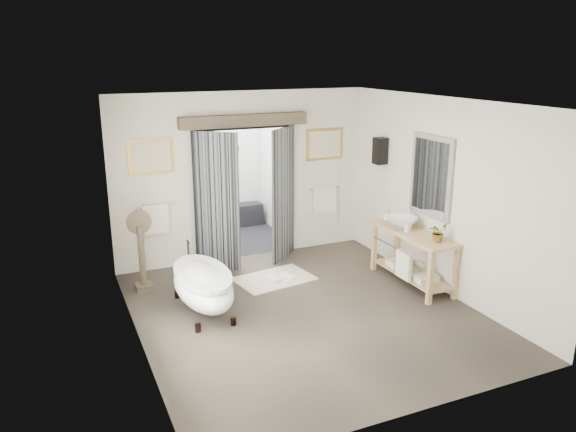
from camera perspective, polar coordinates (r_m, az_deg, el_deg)
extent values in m
plane|color=#4F4437|center=(7.97, 1.77, -9.78)|extent=(5.00, 5.00, 0.00)
cube|color=beige|center=(5.43, 13.43, -6.33)|extent=(4.50, 0.02, 2.90)
cube|color=beige|center=(6.82, -15.44, -1.80)|extent=(0.02, 5.00, 2.90)
cube|color=beige|center=(8.64, 15.46, 1.94)|extent=(0.02, 5.00, 2.90)
cube|color=beige|center=(9.32, -13.44, 3.11)|extent=(1.45, 0.02, 2.90)
cube|color=beige|center=(10.29, 3.51, 4.73)|extent=(1.45, 0.02, 2.90)
cube|color=beige|center=(9.52, -4.71, 10.78)|extent=(1.60, 0.02, 0.60)
cube|color=white|center=(7.19, 1.97, 11.49)|extent=(4.50, 5.00, 0.02)
cube|color=white|center=(6.30, -14.07, -4.17)|extent=(0.02, 2.20, 2.70)
cube|color=gray|center=(8.77, 14.37, 3.91)|extent=(0.05, 0.95, 1.25)
cube|color=silver|center=(8.75, 14.21, 3.90)|extent=(0.01, 0.80, 1.10)
cube|color=black|center=(9.70, 9.34, 6.55)|extent=(0.20, 0.20, 0.45)
sphere|color=#FFCC8C|center=(9.70, 9.34, 6.55)|extent=(0.10, 0.10, 0.10)
cube|color=black|center=(10.99, -6.13, -2.38)|extent=(2.20, 2.00, 0.01)
cube|color=white|center=(10.47, -6.54, 10.67)|extent=(2.20, 2.00, 0.02)
cube|color=white|center=(11.60, -7.84, 4.92)|extent=(2.20, 0.02, 2.50)
cube|color=white|center=(10.40, -12.12, 3.39)|extent=(0.02, 2.00, 2.50)
cube|color=white|center=(11.04, -0.87, 4.49)|extent=(0.02, 2.00, 2.50)
cube|color=black|center=(11.68, -7.40, -0.17)|extent=(2.00, 0.35, 0.45)
cylinder|color=silver|center=(11.41, -9.80, 6.43)|extent=(0.40, 0.03, 0.40)
cylinder|color=silver|center=(11.63, -5.96, 6.76)|extent=(0.40, 0.03, 0.40)
cube|color=black|center=(9.54, -9.05, 1.79)|extent=(0.07, 0.10, 2.30)
cube|color=black|center=(10.05, -0.21, 2.73)|extent=(0.07, 0.10, 2.30)
cube|color=black|center=(9.55, -4.67, 8.99)|extent=(1.67, 0.10, 0.07)
cube|color=black|center=(9.26, -7.29, 1.43)|extent=(0.63, 0.55, 2.30)
cube|color=black|center=(9.66, -0.46, 2.18)|extent=(0.63, 0.55, 2.30)
cube|color=#4E4434|center=(9.44, -4.48, 9.65)|extent=(2.20, 0.20, 0.20)
cube|color=gold|center=(9.20, -13.76, 5.91)|extent=(0.72, 0.03, 0.57)
cube|color=beige|center=(9.19, -13.75, 5.90)|extent=(0.62, 0.01, 0.47)
cube|color=gold|center=(10.20, 3.73, 7.31)|extent=(0.72, 0.03, 0.57)
cube|color=beige|center=(10.18, 3.77, 7.30)|extent=(0.62, 0.01, 0.47)
cylinder|color=silver|center=(9.33, -13.39, 1.04)|extent=(0.60, 0.02, 0.02)
cube|color=white|center=(9.37, -13.28, -0.29)|extent=(0.42, 0.08, 0.48)
cylinder|color=silver|center=(10.32, 3.75, 2.88)|extent=(0.60, 0.02, 0.02)
cube|color=white|center=(10.35, 3.78, 1.68)|extent=(0.42, 0.08, 0.48)
cylinder|color=black|center=(7.53, -9.15, -11.15)|extent=(0.08, 0.08, 0.12)
cylinder|color=black|center=(7.64, -5.58, -10.56)|extent=(0.08, 0.08, 0.12)
cylinder|color=black|center=(8.55, -11.19, -7.79)|extent=(0.08, 0.08, 0.12)
cylinder|color=black|center=(8.65, -8.04, -7.33)|extent=(0.08, 0.08, 0.12)
ellipsoid|color=white|center=(7.95, -8.65, -7.02)|extent=(0.74, 1.65, 0.52)
cylinder|color=black|center=(8.53, -10.10, -3.18)|extent=(0.03, 0.03, 0.21)
cube|color=tan|center=(8.29, 14.26, -6.02)|extent=(0.07, 0.07, 0.85)
cube|color=tan|center=(8.57, 16.70, -5.48)|extent=(0.07, 0.07, 0.85)
cube|color=tan|center=(9.41, 8.76, -3.00)|extent=(0.07, 0.07, 0.85)
cube|color=tan|center=(9.66, 11.07, -2.61)|extent=(0.07, 0.07, 0.85)
cube|color=tan|center=(8.84, 12.70, -1.76)|extent=(0.55, 1.60, 0.05)
cube|color=tan|center=(9.06, 12.44, -5.76)|extent=(0.45, 1.50, 0.03)
cylinder|color=silver|center=(8.76, 11.18, -3.39)|extent=(0.02, 1.40, 0.02)
cube|color=white|center=(8.71, 11.67, -4.92)|extent=(0.06, 0.34, 0.42)
cube|color=white|center=(8.78, 13.80, -6.12)|extent=(0.35, 0.25, 0.10)
cube|color=white|center=(9.30, 11.20, -4.67)|extent=(0.35, 0.25, 0.10)
cube|color=#4E4434|center=(8.95, -14.41, -6.99)|extent=(0.24, 0.24, 0.09)
cylinder|color=#4E4434|center=(8.77, -14.64, -3.94)|extent=(0.10, 0.10, 0.94)
cylinder|color=silver|center=(8.62, -14.91, -0.59)|extent=(0.33, 0.02, 0.33)
cylinder|color=#4E4434|center=(8.61, -14.90, -0.61)|extent=(0.37, 0.02, 0.37)
cube|color=beige|center=(9.07, -1.40, -6.39)|extent=(1.31, 0.98, 0.01)
cube|color=white|center=(8.96, -1.58, -6.43)|extent=(0.20, 0.30, 0.05)
cube|color=white|center=(9.06, -0.03, -6.18)|extent=(0.20, 0.30, 0.05)
imported|color=white|center=(8.99, 11.48, -0.65)|extent=(0.60, 0.60, 0.17)
imported|color=gray|center=(8.43, 15.02, -1.59)|extent=(0.31, 0.28, 0.29)
imported|color=gray|center=(8.80, 12.07, -1.01)|extent=(0.10, 0.10, 0.18)
imported|color=gray|center=(9.32, 10.08, 0.03)|extent=(0.17, 0.17, 0.17)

